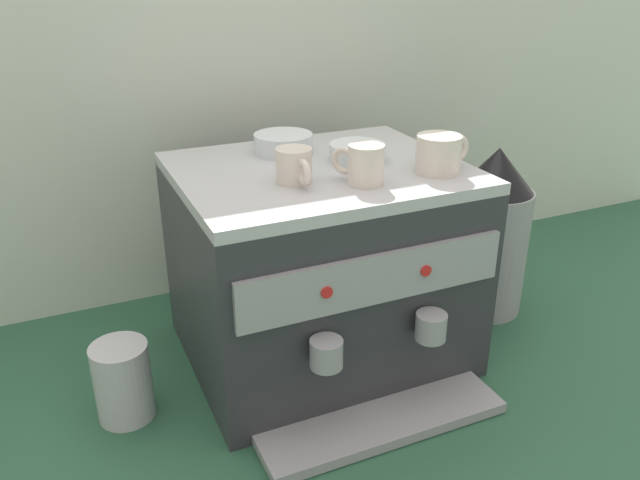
{
  "coord_description": "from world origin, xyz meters",
  "views": [
    {
      "loc": [
        -0.47,
        -1.06,
        0.78
      ],
      "look_at": [
        0.0,
        0.0,
        0.26
      ],
      "focal_mm": 35.89,
      "sensor_mm": 36.0,
      "label": 1
    }
  ],
  "objects_px": {
    "ceramic_cup_2": "(440,154)",
    "milk_pitcher": "(123,381)",
    "ceramic_bowl_1": "(283,144)",
    "coffee_grinder": "(490,233)",
    "espresso_machine": "(321,265)",
    "ceramic_cup_0": "(295,166)",
    "ceramic_cup_1": "(364,164)",
    "ceramic_bowl_0": "(357,153)"
  },
  "relations": [
    {
      "from": "espresso_machine",
      "to": "ceramic_bowl_1",
      "type": "height_order",
      "value": "ceramic_bowl_1"
    },
    {
      "from": "espresso_machine",
      "to": "ceramic_bowl_1",
      "type": "distance_m",
      "value": 0.26
    },
    {
      "from": "ceramic_cup_0",
      "to": "milk_pitcher",
      "type": "height_order",
      "value": "ceramic_cup_0"
    },
    {
      "from": "ceramic_cup_0",
      "to": "ceramic_cup_1",
      "type": "xyz_separation_m",
      "value": [
        0.11,
        -0.05,
        0.0
      ]
    },
    {
      "from": "ceramic_bowl_1",
      "to": "ceramic_cup_1",
      "type": "bearing_deg",
      "value": -75.9
    },
    {
      "from": "espresso_machine",
      "to": "milk_pitcher",
      "type": "relative_size",
      "value": 3.75
    },
    {
      "from": "espresso_machine",
      "to": "ceramic_bowl_1",
      "type": "relative_size",
      "value": 4.7
    },
    {
      "from": "espresso_machine",
      "to": "ceramic_cup_0",
      "type": "bearing_deg",
      "value": -142.29
    },
    {
      "from": "ceramic_cup_2",
      "to": "coffee_grinder",
      "type": "distance_m",
      "value": 0.37
    },
    {
      "from": "coffee_grinder",
      "to": "ceramic_bowl_0",
      "type": "bearing_deg",
      "value": -179.64
    },
    {
      "from": "ceramic_cup_0",
      "to": "ceramic_bowl_0",
      "type": "distance_m",
      "value": 0.17
    },
    {
      "from": "ceramic_cup_0",
      "to": "ceramic_cup_2",
      "type": "bearing_deg",
      "value": -11.23
    },
    {
      "from": "milk_pitcher",
      "to": "ceramic_bowl_0",
      "type": "bearing_deg",
      "value": 6.43
    },
    {
      "from": "ceramic_cup_2",
      "to": "ceramic_bowl_1",
      "type": "xyz_separation_m",
      "value": [
        -0.22,
        0.23,
        -0.02
      ]
    },
    {
      "from": "ceramic_cup_1",
      "to": "ceramic_cup_2",
      "type": "bearing_deg",
      "value": 0.36
    },
    {
      "from": "espresso_machine",
      "to": "ceramic_cup_2",
      "type": "distance_m",
      "value": 0.33
    },
    {
      "from": "espresso_machine",
      "to": "ceramic_cup_2",
      "type": "relative_size",
      "value": 4.64
    },
    {
      "from": "coffee_grinder",
      "to": "milk_pitcher",
      "type": "xyz_separation_m",
      "value": [
        -0.84,
        -0.06,
        -0.12
      ]
    },
    {
      "from": "ceramic_cup_2",
      "to": "ceramic_bowl_0",
      "type": "height_order",
      "value": "ceramic_cup_2"
    },
    {
      "from": "espresso_machine",
      "to": "coffee_grinder",
      "type": "bearing_deg",
      "value": 1.65
    },
    {
      "from": "ceramic_cup_0",
      "to": "ceramic_cup_1",
      "type": "relative_size",
      "value": 1.07
    },
    {
      "from": "ceramic_cup_2",
      "to": "milk_pitcher",
      "type": "relative_size",
      "value": 0.81
    },
    {
      "from": "ceramic_cup_0",
      "to": "ceramic_bowl_1",
      "type": "relative_size",
      "value": 0.82
    },
    {
      "from": "ceramic_cup_2",
      "to": "ceramic_bowl_1",
      "type": "bearing_deg",
      "value": 132.7
    },
    {
      "from": "ceramic_cup_1",
      "to": "ceramic_bowl_0",
      "type": "height_order",
      "value": "ceramic_cup_1"
    },
    {
      "from": "ceramic_bowl_0",
      "to": "milk_pitcher",
      "type": "bearing_deg",
      "value": -173.57
    },
    {
      "from": "ceramic_cup_0",
      "to": "coffee_grinder",
      "type": "bearing_deg",
      "value": 8.1
    },
    {
      "from": "ceramic_bowl_1",
      "to": "coffee_grinder",
      "type": "relative_size",
      "value": 0.3
    },
    {
      "from": "ceramic_cup_0",
      "to": "ceramic_cup_1",
      "type": "distance_m",
      "value": 0.12
    },
    {
      "from": "ceramic_bowl_0",
      "to": "milk_pitcher",
      "type": "distance_m",
      "value": 0.61
    },
    {
      "from": "milk_pitcher",
      "to": "ceramic_cup_1",
      "type": "bearing_deg",
      "value": -8.77
    },
    {
      "from": "ceramic_bowl_0",
      "to": "coffee_grinder",
      "type": "height_order",
      "value": "ceramic_bowl_0"
    },
    {
      "from": "espresso_machine",
      "to": "ceramic_bowl_1",
      "type": "bearing_deg",
      "value": 103.29
    },
    {
      "from": "ceramic_cup_0",
      "to": "ceramic_bowl_0",
      "type": "xyz_separation_m",
      "value": [
        0.16,
        0.07,
        -0.01
      ]
    },
    {
      "from": "ceramic_cup_0",
      "to": "ceramic_cup_1",
      "type": "height_order",
      "value": "ceramic_cup_1"
    },
    {
      "from": "espresso_machine",
      "to": "milk_pitcher",
      "type": "xyz_separation_m",
      "value": [
        -0.41,
        -0.05,
        -0.13
      ]
    },
    {
      "from": "ceramic_bowl_0",
      "to": "ceramic_cup_0",
      "type": "bearing_deg",
      "value": -156.2
    },
    {
      "from": "ceramic_bowl_0",
      "to": "ceramic_cup_2",
      "type": "bearing_deg",
      "value": -49.18
    },
    {
      "from": "coffee_grinder",
      "to": "milk_pitcher",
      "type": "height_order",
      "value": "coffee_grinder"
    },
    {
      "from": "ceramic_cup_1",
      "to": "ceramic_bowl_0",
      "type": "xyz_separation_m",
      "value": [
        0.05,
        0.12,
        -0.02
      ]
    },
    {
      "from": "ceramic_cup_1",
      "to": "ceramic_bowl_1",
      "type": "bearing_deg",
      "value": 104.1
    },
    {
      "from": "espresso_machine",
      "to": "ceramic_cup_1",
      "type": "distance_m",
      "value": 0.27
    }
  ]
}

